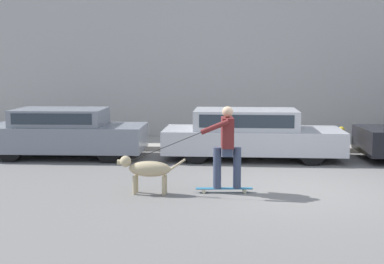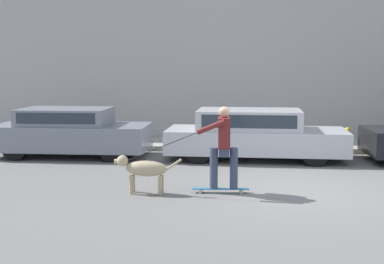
% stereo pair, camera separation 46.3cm
% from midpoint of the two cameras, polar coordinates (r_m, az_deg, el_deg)
% --- Properties ---
extents(ground_plane, '(36.00, 36.00, 0.00)m').
position_cam_midpoint_polar(ground_plane, '(10.37, 11.64, -6.23)').
color(ground_plane, slate).
extents(back_wall, '(32.00, 0.30, 5.35)m').
position_cam_midpoint_polar(back_wall, '(16.81, 9.43, 8.09)').
color(back_wall, '#B2ADA8').
rests_on(back_wall, ground_plane).
extents(sidewalk_curb, '(30.00, 2.09, 0.13)m').
position_cam_midpoint_polar(sidewalk_curb, '(15.76, 9.54, -1.36)').
color(sidewalk_curb, '#A39E93').
rests_on(sidewalk_curb, ground_plane).
extents(parked_car_0, '(4.00, 1.73, 1.26)m').
position_cam_midpoint_polar(parked_car_0, '(14.22, -11.93, -0.03)').
color(parked_car_0, black).
rests_on(parked_car_0, ground_plane).
extents(parked_car_1, '(4.51, 1.87, 1.26)m').
position_cam_midpoint_polar(parked_car_1, '(13.58, 7.61, -0.29)').
color(parked_car_1, black).
rests_on(parked_car_1, ground_plane).
extents(dog, '(1.28, 0.33, 0.71)m').
position_cam_midpoint_polar(dog, '(9.93, -3.86, -3.94)').
color(dog, tan).
rests_on(dog, ground_plane).
extents(skateboarder, '(2.36, 0.61, 1.62)m').
position_cam_midpoint_polar(skateboarder, '(9.91, 4.69, -1.33)').
color(skateboarder, beige).
rests_on(skateboarder, ground_plane).
extents(fire_hydrant, '(0.18, 0.18, 0.75)m').
position_cam_midpoint_polar(fire_hydrant, '(14.69, 17.06, -0.90)').
color(fire_hydrant, gold).
rests_on(fire_hydrant, ground_plane).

